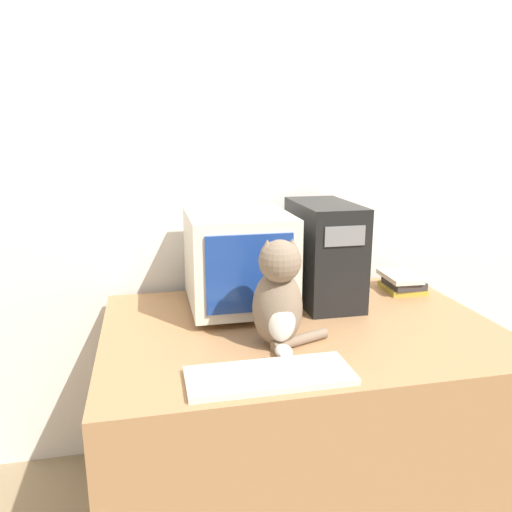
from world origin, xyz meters
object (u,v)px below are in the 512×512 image
cat (279,299)px  pen (241,364)px  book_stack (402,283)px  crt_monitor (238,260)px  computer_tower (324,252)px  keyboard (270,375)px

cat → pen: bearing=-140.1°
cat → book_stack: 0.78m
cat → book_stack: cat is taller
crt_monitor → computer_tower: bearing=3.9°
book_stack → pen: book_stack is taller
crt_monitor → computer_tower: computer_tower is taller
cat → pen: size_ratio=2.25×
computer_tower → keyboard: 0.71m
keyboard → book_stack: size_ratio=2.21×
crt_monitor → keyboard: bearing=-91.9°
book_stack → keyboard: bearing=-139.4°
cat → pen: cat is taller
computer_tower → cat: size_ratio=1.18×
computer_tower → keyboard: (-0.36, -0.59, -0.18)m
crt_monitor → pen: crt_monitor is taller
crt_monitor → cat: crt_monitor is taller
computer_tower → pen: 0.68m
cat → book_stack: size_ratio=1.68×
computer_tower → cat: computer_tower is taller
cat → crt_monitor: bearing=101.7°
keyboard → cat: 0.26m
computer_tower → keyboard: size_ratio=0.90×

